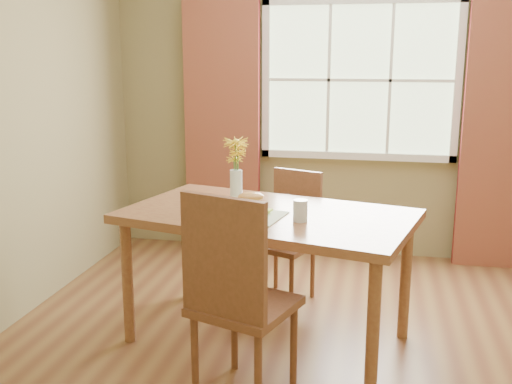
{
  "coord_description": "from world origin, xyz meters",
  "views": [
    {
      "loc": [
        0.16,
        -3.21,
        1.71
      ],
      "look_at": [
        -0.5,
        0.07,
        0.94
      ],
      "focal_mm": 42.0,
      "sensor_mm": 36.0,
      "label": 1
    }
  ],
  "objects_px": {
    "chair_near": "(235,291)",
    "water_glass": "(300,211)",
    "dining_table": "(268,226)",
    "chair_far": "(289,230)",
    "croissant_sandwich": "(251,202)",
    "flower_vase": "(236,161)"
  },
  "relations": [
    {
      "from": "chair_near",
      "to": "water_glass",
      "type": "bearing_deg",
      "value": 85.36
    },
    {
      "from": "dining_table",
      "to": "chair_far",
      "type": "bearing_deg",
      "value": 101.54
    },
    {
      "from": "chair_near",
      "to": "croissant_sandwich",
      "type": "distance_m",
      "value": 0.69
    },
    {
      "from": "croissant_sandwich",
      "to": "water_glass",
      "type": "distance_m",
      "value": 0.3
    },
    {
      "from": "dining_table",
      "to": "chair_near",
      "type": "distance_m",
      "value": 0.72
    },
    {
      "from": "chair_near",
      "to": "croissant_sandwich",
      "type": "bearing_deg",
      "value": 113.88
    },
    {
      "from": "dining_table",
      "to": "water_glass",
      "type": "xyz_separation_m",
      "value": [
        0.21,
        -0.16,
        0.14
      ]
    },
    {
      "from": "water_glass",
      "to": "flower_vase",
      "type": "xyz_separation_m",
      "value": [
        -0.46,
        0.4,
        0.19
      ]
    },
    {
      "from": "dining_table",
      "to": "croissant_sandwich",
      "type": "xyz_separation_m",
      "value": [
        -0.08,
        -0.09,
        0.16
      ]
    },
    {
      "from": "water_glass",
      "to": "flower_vase",
      "type": "distance_m",
      "value": 0.64
    },
    {
      "from": "chair_near",
      "to": "water_glass",
      "type": "xyz_separation_m",
      "value": [
        0.24,
        0.55,
        0.27
      ]
    },
    {
      "from": "chair_far",
      "to": "flower_vase",
      "type": "distance_m",
      "value": 0.77
    },
    {
      "from": "chair_near",
      "to": "flower_vase",
      "type": "xyz_separation_m",
      "value": [
        -0.21,
        0.95,
        0.46
      ]
    },
    {
      "from": "chair_far",
      "to": "croissant_sandwich",
      "type": "bearing_deg",
      "value": -76.79
    },
    {
      "from": "water_glass",
      "to": "flower_vase",
      "type": "relative_size",
      "value": 0.3
    },
    {
      "from": "dining_table",
      "to": "flower_vase",
      "type": "relative_size",
      "value": 4.56
    },
    {
      "from": "croissant_sandwich",
      "to": "flower_vase",
      "type": "relative_size",
      "value": 0.45
    },
    {
      "from": "chair_far",
      "to": "water_glass",
      "type": "relative_size",
      "value": 7.52
    },
    {
      "from": "water_glass",
      "to": "dining_table",
      "type": "bearing_deg",
      "value": 143.21
    },
    {
      "from": "chair_far",
      "to": "flower_vase",
      "type": "xyz_separation_m",
      "value": [
        -0.27,
        -0.45,
        0.56
      ]
    },
    {
      "from": "dining_table",
      "to": "chair_far",
      "type": "relative_size",
      "value": 2.01
    },
    {
      "from": "water_glass",
      "to": "flower_vase",
      "type": "bearing_deg",
      "value": 138.99
    }
  ]
}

